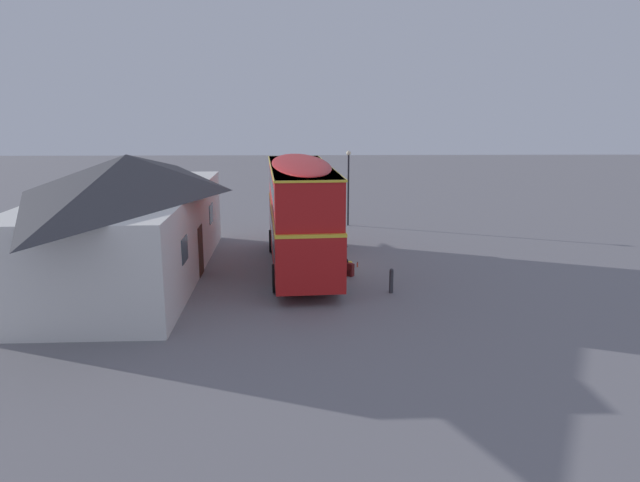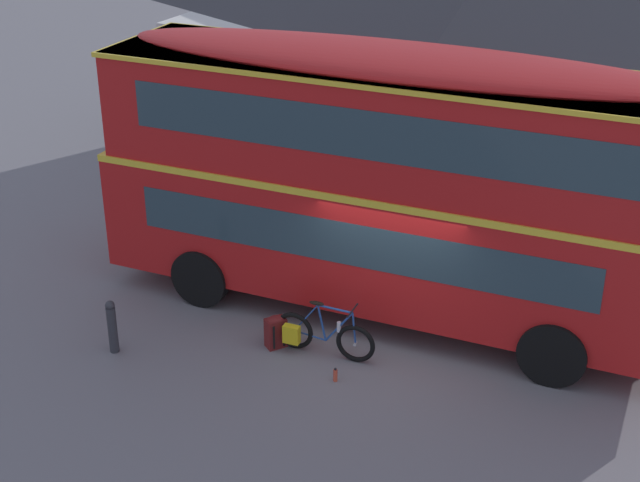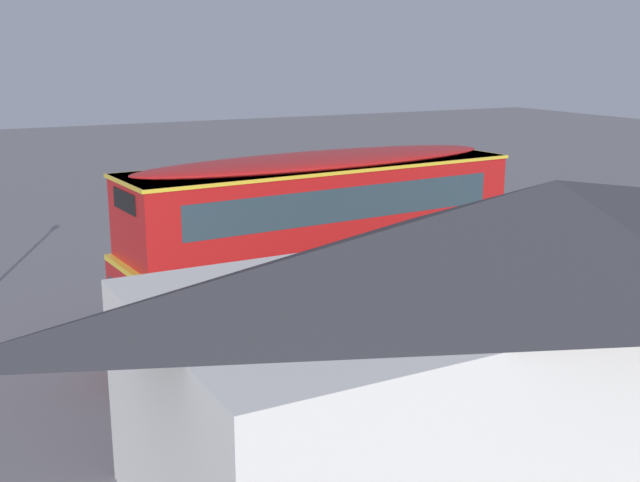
% 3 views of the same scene
% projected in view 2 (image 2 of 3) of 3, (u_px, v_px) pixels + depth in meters
% --- Properties ---
extents(ground_plane, '(120.00, 120.00, 0.00)m').
position_uv_depth(ground_plane, '(387.00, 346.00, 15.81)').
color(ground_plane, slate).
extents(double_decker_bus, '(10.46, 3.35, 4.79)m').
position_uv_depth(double_decker_bus, '(392.00, 174.00, 15.81)').
color(double_decker_bus, black).
rests_on(double_decker_bus, ground).
extents(touring_bicycle, '(1.78, 0.58, 0.98)m').
position_uv_depth(touring_bicycle, '(320.00, 335.00, 15.42)').
color(touring_bicycle, black).
rests_on(touring_bicycle, ground).
extents(backpack_on_ground, '(0.38, 0.41, 0.58)m').
position_uv_depth(backpack_on_ground, '(276.00, 331.00, 15.68)').
color(backpack_on_ground, maroon).
rests_on(backpack_on_ground, ground).
extents(water_bottle_red_squeeze, '(0.07, 0.07, 0.24)m').
position_uv_depth(water_bottle_red_squeeze, '(335.00, 375.00, 14.82)').
color(water_bottle_red_squeeze, '#D84C33').
rests_on(water_bottle_red_squeeze, ground).
extents(pub_building, '(14.88, 6.40, 5.09)m').
position_uv_depth(pub_building, '(480.00, 73.00, 21.78)').
color(pub_building, silver).
rests_on(pub_building, ground).
extents(kerb_bollard, '(0.16, 0.16, 0.97)m').
position_uv_depth(kerb_bollard, '(112.00, 326.00, 15.45)').
color(kerb_bollard, '#333338').
rests_on(kerb_bollard, ground).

